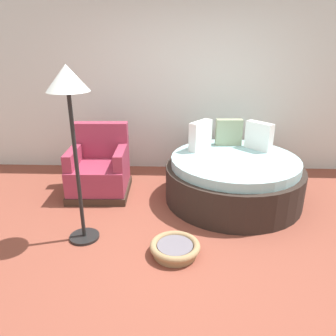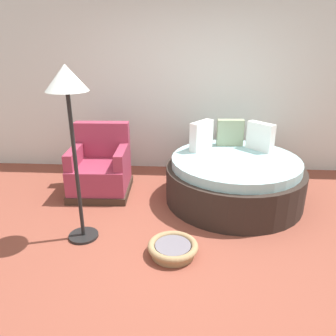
{
  "view_description": "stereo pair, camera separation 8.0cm",
  "coord_description": "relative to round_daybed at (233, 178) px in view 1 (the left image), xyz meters",
  "views": [
    {
      "loc": [
        -0.03,
        -2.95,
        2.04
      ],
      "look_at": [
        -0.17,
        0.77,
        0.55
      ],
      "focal_mm": 34.97,
      "sensor_mm": 36.0,
      "label": 1
    },
    {
      "loc": [
        0.05,
        -2.95,
        2.04
      ],
      "look_at": [
        -0.17,
        0.77,
        0.55
      ],
      "focal_mm": 34.97,
      "sensor_mm": 36.0,
      "label": 2
    }
  ],
  "objects": [
    {
      "name": "ground_plane",
      "position": [
        -0.69,
        -1.07,
        -0.31
      ],
      "size": [
        8.0,
        8.0,
        0.02
      ],
      "primitive_type": "cube",
      "color": "brown"
    },
    {
      "name": "back_wall",
      "position": [
        -0.69,
        1.2,
        1.12
      ],
      "size": [
        8.0,
        0.12,
        2.84
      ],
      "primitive_type": "cube",
      "color": "silver",
      "rests_on": "ground_plane"
    },
    {
      "name": "round_daybed",
      "position": [
        0.0,
        0.0,
        0.0
      ],
      "size": [
        1.8,
        1.8,
        0.99
      ],
      "color": "#2D231E",
      "rests_on": "ground_plane"
    },
    {
      "name": "red_armchair",
      "position": [
        -1.82,
        0.14,
        0.03
      ],
      "size": [
        0.82,
        0.82,
        0.94
      ],
      "color": "#38281E",
      "rests_on": "ground_plane"
    },
    {
      "name": "pet_basket",
      "position": [
        -0.75,
        -1.27,
        -0.23
      ],
      "size": [
        0.51,
        0.51,
        0.13
      ],
      "color": "#9E7F56",
      "rests_on": "ground_plane"
    },
    {
      "name": "floor_lamp",
      "position": [
        -1.74,
        -1.01,
        1.23
      ],
      "size": [
        0.4,
        0.4,
        1.82
      ],
      "color": "black",
      "rests_on": "ground_plane"
    }
  ]
}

